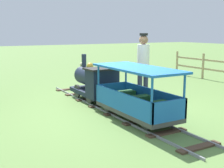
# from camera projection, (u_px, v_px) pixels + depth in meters

# --- Properties ---
(ground_plane) EXTENTS (60.00, 60.00, 0.00)m
(ground_plane) POSITION_uv_depth(u_px,v_px,m) (115.00, 110.00, 6.27)
(ground_plane) COLOR #608442
(track) EXTENTS (0.77, 5.70, 0.04)m
(track) POSITION_uv_depth(u_px,v_px,m) (113.00, 108.00, 6.37)
(track) COLOR gray
(track) RESTS_ON ground_plane
(locomotive) EXTENTS (0.73, 1.45, 1.06)m
(locomotive) POSITION_uv_depth(u_px,v_px,m) (95.00, 81.00, 7.01)
(locomotive) COLOR #192338
(locomotive) RESTS_ON ground_plane
(passenger_car) EXTENTS (0.83, 2.00, 0.97)m
(passenger_car) POSITION_uv_depth(u_px,v_px,m) (137.00, 98.00, 5.53)
(passenger_car) COLOR #3F3F3F
(passenger_car) RESTS_ON ground_plane
(conductor_person) EXTENTS (0.30, 0.30, 1.62)m
(conductor_person) POSITION_uv_depth(u_px,v_px,m) (143.00, 61.00, 7.20)
(conductor_person) COLOR #282D47
(conductor_person) RESTS_ON ground_plane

